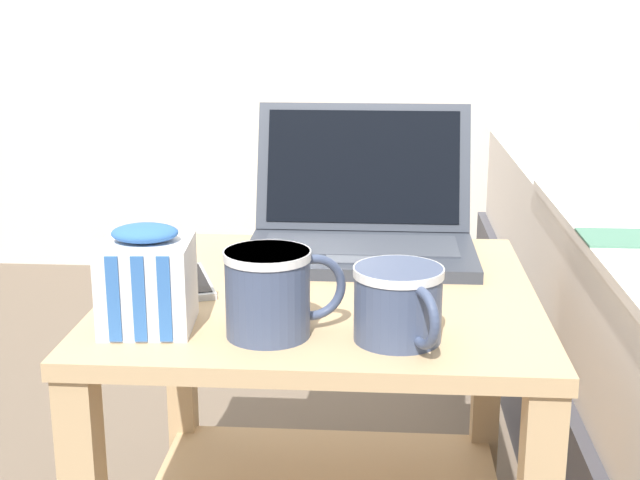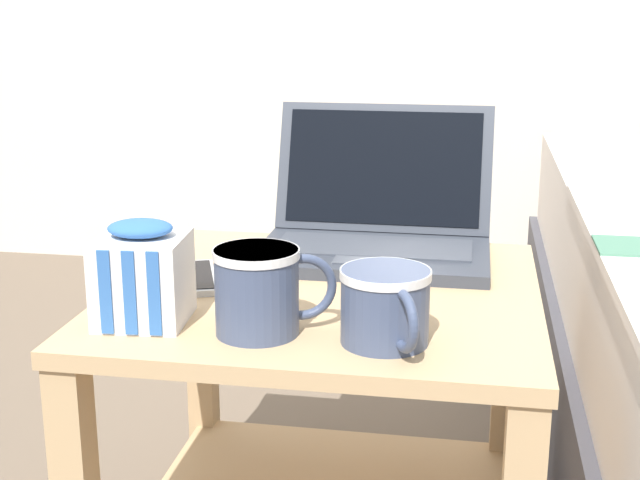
{
  "view_description": "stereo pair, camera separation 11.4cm",
  "coord_description": "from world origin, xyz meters",
  "px_view_note": "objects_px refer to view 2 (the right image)",
  "views": [
    {
      "loc": [
        0.08,
        -1.14,
        0.85
      ],
      "look_at": [
        0.0,
        -0.04,
        0.55
      ],
      "focal_mm": 50.0,
      "sensor_mm": 36.0,
      "label": 1
    },
    {
      "loc": [
        0.19,
        -1.13,
        0.85
      ],
      "look_at": [
        0.0,
        -0.04,
        0.55
      ],
      "focal_mm": 50.0,
      "sensor_mm": 36.0,
      "label": 2
    }
  ],
  "objects_px": {
    "laptop": "(376,225)",
    "mug_front_right": "(259,287)",
    "cell_phone": "(187,279)",
    "snack_bag": "(143,275)",
    "mug_front_left": "(386,303)"
  },
  "relations": [
    {
      "from": "mug_front_left",
      "to": "snack_bag",
      "type": "bearing_deg",
      "value": 175.83
    },
    {
      "from": "mug_front_left",
      "to": "mug_front_right",
      "type": "height_order",
      "value": "mug_front_right"
    },
    {
      "from": "laptop",
      "to": "mug_front_right",
      "type": "relative_size",
      "value": 2.45
    },
    {
      "from": "mug_front_left",
      "to": "laptop",
      "type": "bearing_deg",
      "value": 98.17
    },
    {
      "from": "mug_front_right",
      "to": "snack_bag",
      "type": "bearing_deg",
      "value": 174.2
    },
    {
      "from": "laptop",
      "to": "mug_front_right",
      "type": "height_order",
      "value": "laptop"
    },
    {
      "from": "mug_front_left",
      "to": "cell_phone",
      "type": "distance_m",
      "value": 0.35
    },
    {
      "from": "mug_front_left",
      "to": "cell_phone",
      "type": "xyz_separation_m",
      "value": [
        -0.29,
        0.18,
        -0.04
      ]
    },
    {
      "from": "mug_front_left",
      "to": "snack_bag",
      "type": "xyz_separation_m",
      "value": [
        -0.3,
        0.02,
        0.01
      ]
    },
    {
      "from": "mug_front_right",
      "to": "snack_bag",
      "type": "height_order",
      "value": "snack_bag"
    },
    {
      "from": "mug_front_left",
      "to": "snack_bag",
      "type": "distance_m",
      "value": 0.3
    },
    {
      "from": "cell_phone",
      "to": "laptop",
      "type": "bearing_deg",
      "value": 38.46
    },
    {
      "from": "cell_phone",
      "to": "snack_bag",
      "type": "bearing_deg",
      "value": -91.12
    },
    {
      "from": "snack_bag",
      "to": "cell_phone",
      "type": "relative_size",
      "value": 0.78
    },
    {
      "from": "mug_front_right",
      "to": "cell_phone",
      "type": "distance_m",
      "value": 0.23
    }
  ]
}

